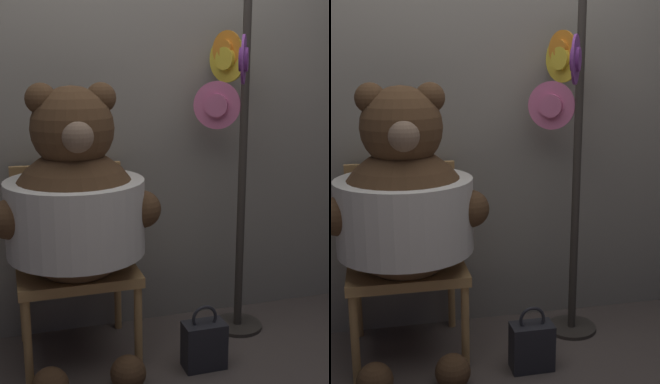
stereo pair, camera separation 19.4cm
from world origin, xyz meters
TOP-DOWN VIEW (x-y plane):
  - ground_plane at (0.00, 0.00)m, footprint 14.00×14.00m
  - wall_back at (0.00, 0.65)m, footprint 8.00×0.10m
  - chair at (-0.35, 0.38)m, footprint 0.58×0.54m
  - teddy_bear at (-0.35, 0.20)m, footprint 0.79×0.70m
  - hat_display_rack at (0.53, 0.37)m, footprint 0.37×0.49m
  - handbag_on_ground at (0.23, -0.00)m, footprint 0.21×0.12m

SIDE VIEW (x-z plane):
  - ground_plane at x=0.00m, z-range 0.00..0.00m
  - handbag_on_ground at x=0.23m, z-range -0.04..0.29m
  - chair at x=-0.35m, z-range 0.06..1.03m
  - teddy_bear at x=-0.35m, z-range 0.12..1.52m
  - hat_display_rack at x=0.53m, z-range 0.13..1.99m
  - wall_back at x=0.00m, z-range 0.00..2.51m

